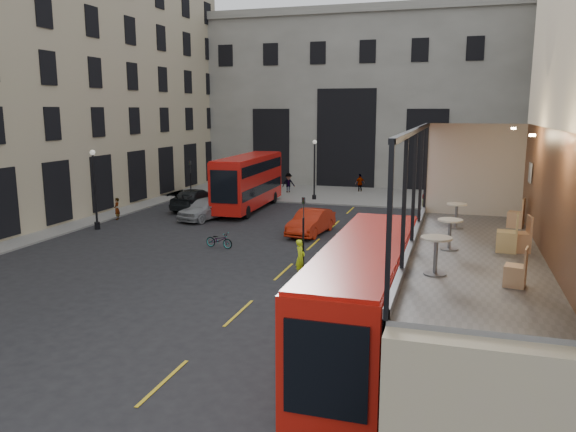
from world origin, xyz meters
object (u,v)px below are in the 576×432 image
(traffic_light_far, at_px, (190,177))
(cafe_table_mid, at_px, (450,229))
(bus_near, at_px, (364,301))
(cafe_table_near, at_px, (436,250))
(cyclist, at_px, (300,257))
(street_lamp_a, at_px, (95,194))
(street_lamp_b, at_px, (314,174))
(car_c, at_px, (196,199))
(bicycle, at_px, (219,240))
(pedestrian_e, at_px, (117,209))
(cafe_chair_b, at_px, (507,240))
(bus_far, at_px, (249,180))
(cafe_chair_c, at_px, (520,241))
(car_b, at_px, (311,222))
(traffic_light_near, at_px, (303,225))
(cafe_table_far, at_px, (456,212))
(car_a, at_px, (206,208))
(cafe_chair_a, at_px, (516,274))
(cafe_chair_d, at_px, (516,219))
(pedestrian_a, at_px, (229,188))
(pedestrian_b, at_px, (289,184))
(pedestrian_c, at_px, (360,183))
(pedestrian_d, at_px, (425,204))

(traffic_light_far, distance_m, cafe_table_mid, 34.94)
(bus_near, bearing_deg, cafe_table_near, -65.11)
(cyclist, bearing_deg, traffic_light_far, 46.99)
(traffic_light_far, height_order, street_lamp_a, street_lamp_a)
(street_lamp_b, distance_m, car_c, 10.83)
(bus_near, bearing_deg, bicycle, 128.74)
(cyclist, height_order, pedestrian_e, cyclist)
(cafe_chair_b, bearing_deg, bus_far, 121.65)
(cafe_chair_c, bearing_deg, car_b, 116.97)
(car_c, bearing_deg, traffic_light_near, 132.74)
(cafe_table_near, distance_m, cafe_table_far, 4.92)
(car_a, xyz_separation_m, cyclist, (10.40, -11.56, 0.05))
(traffic_light_near, relative_size, car_a, 0.79)
(street_lamp_b, height_order, cafe_chair_b, cafe_chair_b)
(traffic_light_near, xyz_separation_m, cafe_chair_a, (8.14, -14.51, 2.41))
(cyclist, bearing_deg, cafe_chair_d, -127.44)
(car_a, xyz_separation_m, car_b, (8.62, -2.60, -0.03))
(pedestrian_a, relative_size, pedestrian_b, 0.88)
(cafe_chair_d, bearing_deg, street_lamp_b, 114.03)
(bicycle, height_order, cafe_table_near, cafe_table_near)
(cyclist, height_order, cafe_chair_a, cafe_chair_a)
(pedestrian_b, xyz_separation_m, pedestrian_e, (-8.28, -15.96, -0.18))
(cafe_table_near, distance_m, cafe_chair_a, 1.57)
(cafe_chair_c, bearing_deg, cafe_table_far, 121.76)
(pedestrian_a, relative_size, pedestrian_c, 0.96)
(cafe_chair_b, bearing_deg, cafe_chair_c, 13.30)
(traffic_light_far, distance_m, cafe_chair_c, 35.71)
(pedestrian_c, xyz_separation_m, cafe_chair_d, (10.61, -36.65, 3.96))
(bus_far, bearing_deg, cafe_chair_a, -60.84)
(cafe_chair_a, bearing_deg, cafe_chair_c, 83.07)
(traffic_light_far, xyz_separation_m, cafe_chair_d, (22.66, -24.65, 2.43))
(pedestrian_d, bearing_deg, pedestrian_c, -5.38)
(bus_far, distance_m, pedestrian_a, 6.93)
(traffic_light_far, distance_m, pedestrian_e, 7.38)
(car_a, xyz_separation_m, pedestrian_a, (-2.46, 10.21, 0.04))
(cyclist, height_order, cafe_table_mid, cafe_table_mid)
(cafe_table_far, bearing_deg, street_lamp_a, 146.48)
(street_lamp_a, xyz_separation_m, cafe_table_far, (23.02, -15.25, 2.67))
(street_lamp_b, distance_m, cafe_chair_d, 33.65)
(bus_near, height_order, cafe_chair_a, cafe_chair_a)
(traffic_light_near, height_order, cafe_chair_c, cafe_chair_c)
(cafe_chair_c, height_order, cafe_chair_d, cafe_chair_c)
(cafe_table_mid, distance_m, cafe_chair_d, 3.71)
(bicycle, distance_m, pedestrian_a, 19.17)
(bus_near, height_order, pedestrian_c, bus_near)
(cafe_chair_a, bearing_deg, car_a, 125.79)
(bus_far, bearing_deg, pedestrian_c, 59.64)
(street_lamp_b, xyz_separation_m, car_c, (-8.07, -7.05, -1.57))
(bicycle, distance_m, pedestrian_d, 18.10)
(street_lamp_b, relative_size, cafe_chair_a, 6.86)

